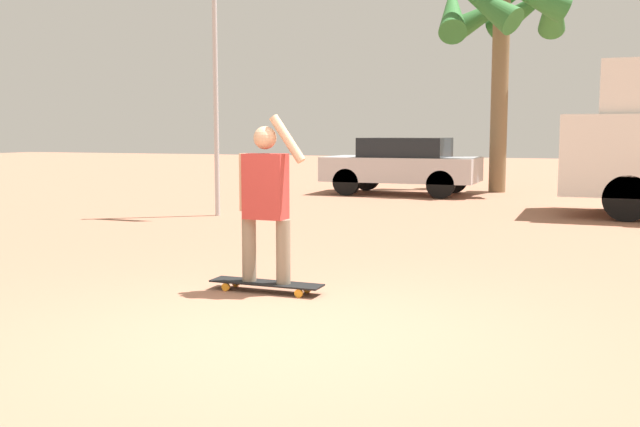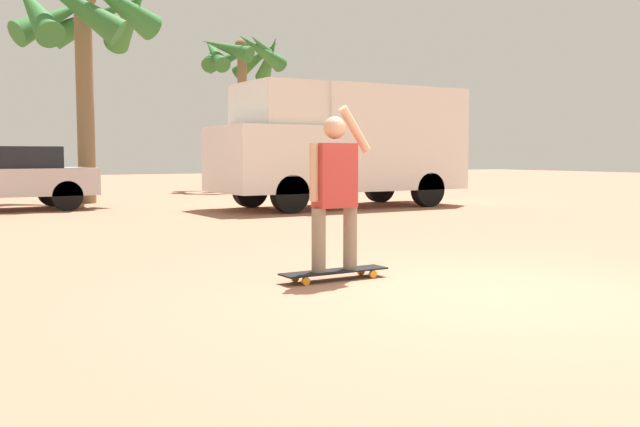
{
  "view_description": "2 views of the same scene",
  "coord_description": "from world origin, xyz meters",
  "px_view_note": "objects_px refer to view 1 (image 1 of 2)",
  "views": [
    {
      "loc": [
        2.18,
        -4.94,
        1.56
      ],
      "look_at": [
        -0.5,
        1.99,
        0.71
      ],
      "focal_mm": 40.0,
      "sensor_mm": 36.0,
      "label": 1
    },
    {
      "loc": [
        -4.53,
        -4.66,
        1.25
      ],
      "look_at": [
        -0.6,
        1.88,
        0.62
      ],
      "focal_mm": 40.0,
      "sensor_mm": 36.0,
      "label": 2
    }
  ],
  "objects_px": {
    "skateboard": "(266,284)",
    "flagpole": "(220,44)",
    "person_skateboarder": "(265,195)",
    "parked_car_silver": "(403,164)",
    "palm_tree_center_background": "(503,11)"
  },
  "relations": [
    {
      "from": "palm_tree_center_background",
      "to": "parked_car_silver",
      "type": "bearing_deg",
      "value": -144.9
    },
    {
      "from": "skateboard",
      "to": "flagpole",
      "type": "height_order",
      "value": "flagpole"
    },
    {
      "from": "person_skateboarder",
      "to": "flagpole",
      "type": "relative_size",
      "value": 0.3
    },
    {
      "from": "skateboard",
      "to": "parked_car_silver",
      "type": "xyz_separation_m",
      "value": [
        -1.58,
        11.35,
        0.68
      ]
    },
    {
      "from": "parked_car_silver",
      "to": "flagpole",
      "type": "distance_m",
      "value": 6.58
    },
    {
      "from": "flagpole",
      "to": "skateboard",
      "type": "bearing_deg",
      "value": -57.42
    },
    {
      "from": "flagpole",
      "to": "palm_tree_center_background",
      "type": "bearing_deg",
      "value": 60.47
    },
    {
      "from": "person_skateboarder",
      "to": "skateboard",
      "type": "bearing_deg",
      "value": 0.0
    },
    {
      "from": "parked_car_silver",
      "to": "flagpole",
      "type": "bearing_deg",
      "value": -108.75
    },
    {
      "from": "skateboard",
      "to": "flagpole",
      "type": "xyz_separation_m",
      "value": [
        -3.55,
        5.55,
        3.09
      ]
    },
    {
      "from": "palm_tree_center_background",
      "to": "flagpole",
      "type": "relative_size",
      "value": 1.09
    },
    {
      "from": "person_skateboarder",
      "to": "palm_tree_center_background",
      "type": "distance_m",
      "value": 13.42
    },
    {
      "from": "person_skateboarder",
      "to": "palm_tree_center_background",
      "type": "relative_size",
      "value": 0.28
    },
    {
      "from": "skateboard",
      "to": "person_skateboarder",
      "type": "bearing_deg",
      "value": -180.0
    },
    {
      "from": "person_skateboarder",
      "to": "flagpole",
      "type": "bearing_deg",
      "value": 122.57
    }
  ]
}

